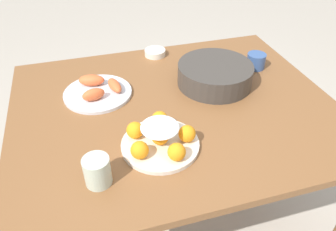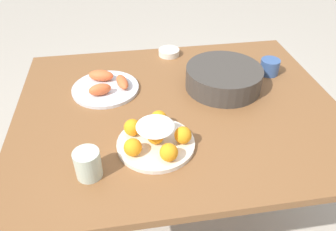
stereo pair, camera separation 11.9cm
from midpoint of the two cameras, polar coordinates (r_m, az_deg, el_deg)
The scene contains 8 objects.
ground_plane at distance 1.87m, azimuth 3.25°, elevation -17.85°, with size 12.00×12.00×0.00m, color #B2A899.
dining_table at distance 1.37m, azimuth 4.23°, elevation -1.65°, with size 1.28×1.03×0.77m.
cake_plate at distance 1.10m, azimuth 0.89°, elevation -4.05°, with size 0.27×0.27×0.10m.
serving_bowl at distance 1.42m, azimuth 12.06°, elevation 6.48°, with size 0.32×0.32×0.09m.
sauce_bowl at distance 1.67m, azimuth 2.24°, elevation 10.94°, with size 0.10×0.10×0.03m.
seafood_platter at distance 1.41m, azimuth -8.40°, elevation 5.04°, with size 0.28×0.28×0.06m.
cup_near at distance 1.01m, azimuth -10.53°, elevation -8.46°, with size 0.08×0.08×0.09m.
cup_far at distance 1.59m, azimuth 19.38°, elevation 7.94°, with size 0.09×0.09×0.07m.
Camera 2 is at (-0.21, -1.04, 1.54)m, focal length 35.00 mm.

